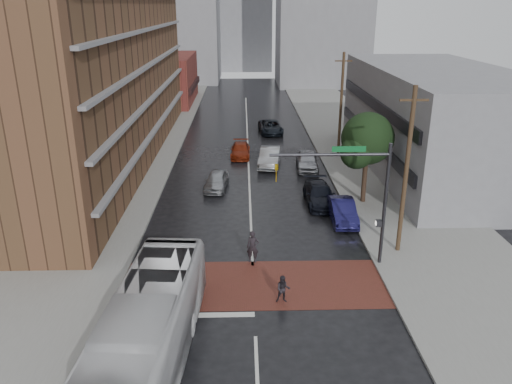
{
  "coord_description": "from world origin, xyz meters",
  "views": [
    {
      "loc": [
        -0.47,
        -22.74,
        14.03
      ],
      "look_at": [
        0.26,
        5.23,
        3.5
      ],
      "focal_mm": 35.0,
      "sensor_mm": 36.0,
      "label": 1
    }
  ],
  "objects_px": {
    "car_parked_mid": "(320,195)",
    "car_travel_c": "(240,150)",
    "car_parked_far": "(307,161)",
    "car_travel_b": "(270,157)",
    "transit_bus": "(147,335)",
    "car_parked_near": "(342,211)",
    "pedestrian_a": "(253,247)",
    "suv_travel": "(271,127)",
    "car_travel_a": "(217,181)",
    "pedestrian_b": "(283,289)"
  },
  "relations": [
    {
      "from": "transit_bus",
      "to": "car_parked_near",
      "type": "xyz_separation_m",
      "value": [
        10.69,
        14.79,
        -0.98
      ]
    },
    {
      "from": "transit_bus",
      "to": "car_travel_a",
      "type": "distance_m",
      "value": 21.55
    },
    {
      "from": "car_travel_a",
      "to": "car_parked_near",
      "type": "distance_m",
      "value": 11.17
    },
    {
      "from": "car_travel_c",
      "to": "car_parked_far",
      "type": "relative_size",
      "value": 0.94
    },
    {
      "from": "pedestrian_a",
      "to": "car_parked_near",
      "type": "relative_size",
      "value": 0.42
    },
    {
      "from": "pedestrian_a",
      "to": "suv_travel",
      "type": "xyz_separation_m",
      "value": [
        2.7,
        30.94,
        -0.22
      ]
    },
    {
      "from": "car_travel_a",
      "to": "car_travel_c",
      "type": "bearing_deg",
      "value": 85.0
    },
    {
      "from": "pedestrian_b",
      "to": "car_parked_near",
      "type": "distance_m",
      "value": 11.02
    },
    {
      "from": "car_travel_b",
      "to": "car_parked_near",
      "type": "bearing_deg",
      "value": -63.15
    },
    {
      "from": "transit_bus",
      "to": "car_travel_c",
      "type": "xyz_separation_m",
      "value": [
        3.62,
        30.59,
        -1.08
      ]
    },
    {
      "from": "car_travel_b",
      "to": "car_parked_far",
      "type": "relative_size",
      "value": 1.07
    },
    {
      "from": "pedestrian_b",
      "to": "car_parked_mid",
      "type": "height_order",
      "value": "car_parked_mid"
    },
    {
      "from": "car_parked_mid",
      "to": "car_parked_far",
      "type": "xyz_separation_m",
      "value": [
        0.1,
        8.42,
        0.07
      ]
    },
    {
      "from": "transit_bus",
      "to": "car_travel_a",
      "type": "relative_size",
      "value": 2.99
    },
    {
      "from": "car_parked_mid",
      "to": "car_parked_far",
      "type": "relative_size",
      "value": 1.07
    },
    {
      "from": "transit_bus",
      "to": "pedestrian_b",
      "type": "height_order",
      "value": "transit_bus"
    },
    {
      "from": "car_parked_far",
      "to": "car_travel_b",
      "type": "bearing_deg",
      "value": 165.68
    },
    {
      "from": "car_parked_mid",
      "to": "car_travel_c",
      "type": "bearing_deg",
      "value": 114.41
    },
    {
      "from": "transit_bus",
      "to": "car_parked_mid",
      "type": "xyz_separation_m",
      "value": [
        9.59,
        18.01,
        -0.98
      ]
    },
    {
      "from": "car_travel_a",
      "to": "car_parked_far",
      "type": "bearing_deg",
      "value": 38.71
    },
    {
      "from": "car_travel_b",
      "to": "car_parked_mid",
      "type": "xyz_separation_m",
      "value": [
        3.23,
        -9.51,
        -0.1
      ]
    },
    {
      "from": "transit_bus",
      "to": "suv_travel",
      "type": "relative_size",
      "value": 2.32
    },
    {
      "from": "car_travel_a",
      "to": "car_travel_c",
      "type": "distance_m",
      "value": 9.33
    },
    {
      "from": "car_parked_far",
      "to": "pedestrian_b",
      "type": "bearing_deg",
      "value": -96.37
    },
    {
      "from": "pedestrian_b",
      "to": "car_travel_a",
      "type": "bearing_deg",
      "value": 106.34
    },
    {
      "from": "transit_bus",
      "to": "suv_travel",
      "type": "distance_m",
      "value": 40.7
    },
    {
      "from": "car_parked_mid",
      "to": "car_parked_far",
      "type": "distance_m",
      "value": 8.42
    },
    {
      "from": "car_travel_c",
      "to": "car_parked_mid",
      "type": "distance_m",
      "value": 13.92
    },
    {
      "from": "pedestrian_b",
      "to": "car_travel_a",
      "type": "relative_size",
      "value": 0.35
    },
    {
      "from": "transit_bus",
      "to": "suv_travel",
      "type": "height_order",
      "value": "transit_bus"
    },
    {
      "from": "pedestrian_a",
      "to": "suv_travel",
      "type": "bearing_deg",
      "value": 89.32
    },
    {
      "from": "transit_bus",
      "to": "car_travel_b",
      "type": "xyz_separation_m",
      "value": [
        6.36,
        27.52,
        -0.88
      ]
    },
    {
      "from": "suv_travel",
      "to": "pedestrian_b",
      "type": "bearing_deg",
      "value": -96.79
    },
    {
      "from": "car_travel_a",
      "to": "car_travel_c",
      "type": "relative_size",
      "value": 0.92
    },
    {
      "from": "transit_bus",
      "to": "car_parked_mid",
      "type": "bearing_deg",
      "value": 66.18
    },
    {
      "from": "car_travel_c",
      "to": "car_parked_near",
      "type": "height_order",
      "value": "car_parked_near"
    },
    {
      "from": "pedestrian_b",
      "to": "car_travel_b",
      "type": "height_order",
      "value": "car_travel_b"
    },
    {
      "from": "car_parked_near",
      "to": "car_parked_mid",
      "type": "relative_size",
      "value": 0.89
    },
    {
      "from": "suv_travel",
      "to": "car_travel_a",
      "type": "bearing_deg",
      "value": -110.85
    },
    {
      "from": "suv_travel",
      "to": "car_parked_near",
      "type": "bearing_deg",
      "value": -86.65
    },
    {
      "from": "car_parked_far",
      "to": "suv_travel",
      "type": "bearing_deg",
      "value": 104.5
    },
    {
      "from": "car_travel_a",
      "to": "suv_travel",
      "type": "distance_m",
      "value": 19.36
    },
    {
      "from": "car_travel_c",
      "to": "car_parked_far",
      "type": "xyz_separation_m",
      "value": [
        6.07,
        -4.16,
        0.17
      ]
    },
    {
      "from": "car_travel_b",
      "to": "car_parked_near",
      "type": "distance_m",
      "value": 13.45
    },
    {
      "from": "car_travel_c",
      "to": "car_parked_mid",
      "type": "height_order",
      "value": "car_parked_mid"
    },
    {
      "from": "car_parked_mid",
      "to": "car_parked_far",
      "type": "height_order",
      "value": "car_parked_far"
    },
    {
      "from": "car_travel_b",
      "to": "suv_travel",
      "type": "relative_size",
      "value": 0.96
    },
    {
      "from": "pedestrian_b",
      "to": "car_parked_mid",
      "type": "xyz_separation_m",
      "value": [
        3.75,
        13.12,
        0.01
      ]
    },
    {
      "from": "car_travel_c",
      "to": "pedestrian_a",
      "type": "bearing_deg",
      "value": -86.65
    },
    {
      "from": "car_parked_near",
      "to": "car_parked_far",
      "type": "height_order",
      "value": "car_parked_far"
    }
  ]
}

